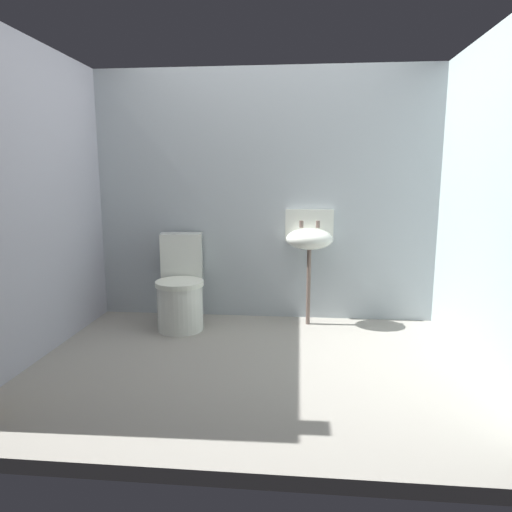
% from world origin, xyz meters
% --- Properties ---
extents(ground_plane, '(3.40, 2.46, 0.08)m').
position_xyz_m(ground_plane, '(0.00, 0.00, -0.04)').
color(ground_plane, gray).
extents(wall_back, '(3.40, 0.10, 2.20)m').
position_xyz_m(wall_back, '(0.00, 1.08, 1.10)').
color(wall_back, '#A8B2B8').
rests_on(wall_back, ground).
extents(wall_left, '(0.10, 2.26, 2.20)m').
position_xyz_m(wall_left, '(-1.55, 0.10, 1.10)').
color(wall_left, '#ABADBA').
rests_on(wall_left, ground).
extents(wall_right, '(0.10, 2.26, 2.20)m').
position_xyz_m(wall_right, '(1.55, 0.10, 1.10)').
color(wall_right, '#A5B7B8').
rests_on(wall_right, ground).
extents(toilet_near_wall, '(0.48, 0.65, 0.78)m').
position_xyz_m(toilet_near_wall, '(-0.68, 0.68, 0.32)').
color(toilet_near_wall, white).
rests_on(toilet_near_wall, ground).
extents(sink, '(0.42, 0.35, 0.99)m').
position_xyz_m(sink, '(0.40, 0.87, 0.75)').
color(sink, '#69574E').
rests_on(sink, ground).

